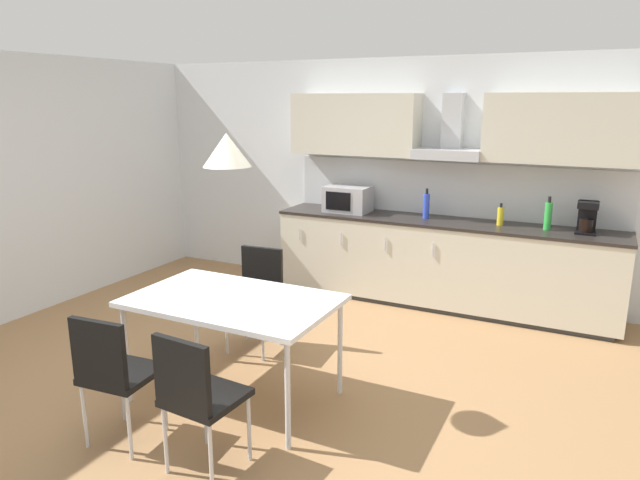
{
  "coord_description": "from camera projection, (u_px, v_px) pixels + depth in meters",
  "views": [
    {
      "loc": [
        2.26,
        -3.24,
        2.11
      ],
      "look_at": [
        0.27,
        0.77,
        1.0
      ],
      "focal_mm": 32.0,
      "sensor_mm": 36.0,
      "label": 1
    }
  ],
  "objects": [
    {
      "name": "ground_plane",
      "position": [
        243.0,
        388.0,
        4.3
      ],
      "size": [
        8.31,
        8.16,
        0.02
      ],
      "primitive_type": "cube",
      "color": "#9E754C"
    },
    {
      "name": "wall_back",
      "position": [
        378.0,
        176.0,
        6.4
      ],
      "size": [
        6.65,
        0.1,
        2.54
      ],
      "primitive_type": "cube",
      "color": "silver",
      "rests_on": "ground_plane"
    },
    {
      "name": "kitchen_counter",
      "position": [
        440.0,
        263.0,
        5.93
      ],
      "size": [
        3.5,
        0.63,
        0.91
      ],
      "color": "#333333",
      "rests_on": "ground_plane"
    },
    {
      "name": "backsplash_tile",
      "position": [
        451.0,
        189.0,
        6.0
      ],
      "size": [
        3.48,
        0.02,
        0.56
      ],
      "primitive_type": "cube",
      "color": "silver",
      "rests_on": "kitchen_counter"
    },
    {
      "name": "upper_wall_cabinets",
      "position": [
        451.0,
        127.0,
        5.71
      ],
      "size": [
        3.48,
        0.4,
        0.65
      ],
      "color": "beige"
    },
    {
      "name": "microwave",
      "position": [
        348.0,
        199.0,
        6.24
      ],
      "size": [
        0.48,
        0.35,
        0.28
      ],
      "color": "#ADADB2",
      "rests_on": "kitchen_counter"
    },
    {
      "name": "coffee_maker",
      "position": [
        587.0,
        217.0,
        5.23
      ],
      "size": [
        0.18,
        0.19,
        0.3
      ],
      "color": "black",
      "rests_on": "kitchen_counter"
    },
    {
      "name": "bottle_green",
      "position": [
        548.0,
        216.0,
        5.37
      ],
      "size": [
        0.07,
        0.07,
        0.32
      ],
      "color": "green",
      "rests_on": "kitchen_counter"
    },
    {
      "name": "bottle_blue",
      "position": [
        426.0,
        206.0,
        5.89
      ],
      "size": [
        0.07,
        0.07,
        0.31
      ],
      "color": "blue",
      "rests_on": "kitchen_counter"
    },
    {
      "name": "bottle_yellow",
      "position": [
        500.0,
        216.0,
        5.57
      ],
      "size": [
        0.06,
        0.06,
        0.22
      ],
      "color": "yellow",
      "rests_on": "kitchen_counter"
    },
    {
      "name": "dining_table",
      "position": [
        233.0,
        304.0,
        3.99
      ],
      "size": [
        1.43,
        0.89,
        0.76
      ],
      "color": "white",
      "rests_on": "ground_plane"
    },
    {
      "name": "chair_far_left",
      "position": [
        257.0,
        288.0,
        4.89
      ],
      "size": [
        0.43,
        0.43,
        0.87
      ],
      "color": "black",
      "rests_on": "ground_plane"
    },
    {
      "name": "chair_near_right",
      "position": [
        196.0,
        390.0,
        3.18
      ],
      "size": [
        0.43,
        0.43,
        0.87
      ],
      "color": "black",
      "rests_on": "ground_plane"
    },
    {
      "name": "chair_near_left",
      "position": [
        112.0,
        367.0,
        3.45
      ],
      "size": [
        0.43,
        0.43,
        0.87
      ],
      "color": "black",
      "rests_on": "ground_plane"
    },
    {
      "name": "pendant_lamp",
      "position": [
        227.0,
        150.0,
        3.73
      ],
      "size": [
        0.32,
        0.32,
        0.22
      ],
      "primitive_type": "cone",
      "color": "silver"
    }
  ]
}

